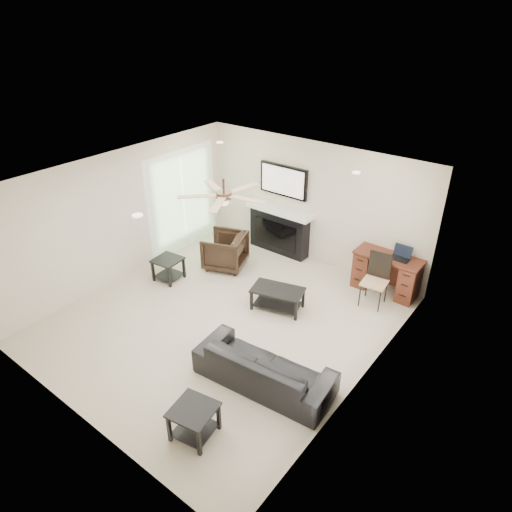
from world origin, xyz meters
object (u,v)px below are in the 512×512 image
Objects in this scene: coffee_table at (277,299)px; desk at (387,273)px; sofa at (264,367)px; fireplace_unit at (279,211)px; armchair at (225,251)px.

coffee_table is 2.13m from desk.
fireplace_unit is (-2.12, 3.36, 0.66)m from sofa.
fireplace_unit reaches higher than sofa.
armchair reaches higher than coffee_table.
coffee_table is at bearing -126.78° from desk.
desk reaches higher than sofa.
desk is at bearing 90.60° from armchair.
armchair is 3.19m from desk.
sofa is 2.50× the size of armchair.
desk is at bearing 37.87° from coffee_table.
fireplace_unit is at bearing -62.90° from sofa.
sofa is 3.32m from desk.
sofa is 1.05× the size of fireplace_unit.
coffee_table is 0.47× the size of fireplace_unit.
armchair is at bearing 146.72° from coffee_table.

